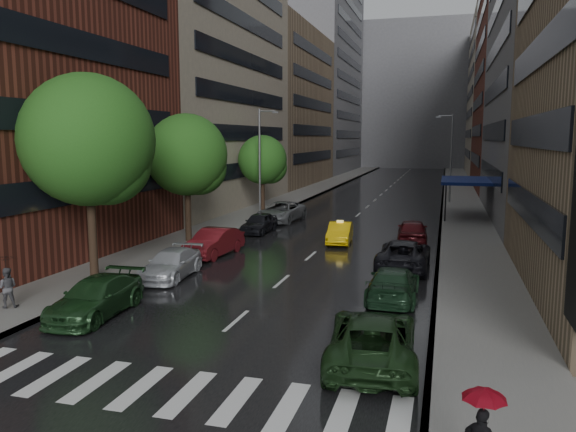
{
  "coord_description": "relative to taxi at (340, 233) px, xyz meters",
  "views": [
    {
      "loc": [
        7.36,
        -14.96,
        6.83
      ],
      "look_at": [
        0.0,
        11.14,
        3.0
      ],
      "focal_mm": 35.0,
      "sensor_mm": 36.0,
      "label": 1
    }
  ],
  "objects": [
    {
      "name": "parked_cars_left",
      "position": [
        -6.28,
        -3.29,
        0.08
      ],
      "size": [
        3.15,
        30.76,
        1.61
      ],
      "color": "#1B3C1D",
      "rests_on": "ground"
    },
    {
      "name": "ped_black_umbrella",
      "position": [
        -9.99,
        -17.74,
        0.72
      ],
      "size": [
        0.98,
        0.98,
        2.09
      ],
      "color": "#49484D",
      "rests_on": "sidewalk_left"
    },
    {
      "name": "parked_cars_right",
      "position": [
        4.52,
        -9.92,
        0.1
      ],
      "size": [
        3.08,
        25.56,
        1.59
      ],
      "color": "black",
      "rests_on": "ground"
    },
    {
      "name": "tree_far",
      "position": [
        -9.48,
        12.73,
        4.12
      ],
      "size": [
        4.4,
        4.4,
        7.01
      ],
      "color": "#382619",
      "rests_on": "ground"
    },
    {
      "name": "sidewalk_right",
      "position": [
        8.12,
        29.59,
        -0.6
      ],
      "size": [
        4.0,
        140.0,
        0.15
      ],
      "primitive_type": "cube",
      "color": "gray",
      "rests_on": "ground"
    },
    {
      "name": "buildings_left",
      "position": [
        -15.88,
        38.37,
        15.32
      ],
      "size": [
        8.0,
        108.0,
        38.0
      ],
      "color": "maroon",
      "rests_on": "ground"
    },
    {
      "name": "ground",
      "position": [
        -0.88,
        -20.41,
        -0.67
      ],
      "size": [
        220.0,
        220.0,
        0.0
      ],
      "primitive_type": "plane",
      "color": "gray",
      "rests_on": "ground"
    },
    {
      "name": "tree_near",
      "position": [
        -9.48,
        -12.79,
        6.0
      ],
      "size": [
        6.11,
        6.11,
        9.74
      ],
      "color": "#382619",
      "rests_on": "ground"
    },
    {
      "name": "street_lamp_left",
      "position": [
        -8.6,
        9.59,
        4.22
      ],
      "size": [
        1.74,
        0.22,
        9.0
      ],
      "color": "gray",
      "rests_on": "sidewalk_left"
    },
    {
      "name": "buildings_right",
      "position": [
        14.11,
        36.29,
        14.36
      ],
      "size": [
        8.05,
        109.1,
        36.0
      ],
      "color": "#937A5B",
      "rests_on": "ground"
    },
    {
      "name": "crosswalk",
      "position": [
        -0.68,
        -22.41,
        -0.66
      ],
      "size": [
        13.15,
        2.8,
        0.01
      ],
      "color": "silver",
      "rests_on": "ground"
    },
    {
      "name": "sidewalk_left",
      "position": [
        -9.88,
        29.59,
        -0.6
      ],
      "size": [
        4.0,
        140.0,
        0.15
      ],
      "primitive_type": "cube",
      "color": "gray",
      "rests_on": "ground"
    },
    {
      "name": "ped_red_umbrella",
      "position": [
        7.33,
        -24.75,
        0.67
      ],
      "size": [
        0.96,
        0.87,
        2.01
      ],
      "color": "black",
      "rests_on": "sidewalk_right"
    },
    {
      "name": "road",
      "position": [
        -0.88,
        29.59,
        -0.67
      ],
      "size": [
        14.0,
        140.0,
        0.01
      ],
      "primitive_type": "cube",
      "color": "black",
      "rests_on": "ground"
    },
    {
      "name": "taxi",
      "position": [
        0.0,
        0.0,
        0.0
      ],
      "size": [
        1.75,
        4.18,
        1.34
      ],
      "primitive_type": "imported",
      "rotation": [
        0.0,
        0.0,
        0.08
      ],
      "color": "yellow",
      "rests_on": "ground"
    },
    {
      "name": "awning",
      "position": [
        8.1,
        14.59,
        2.46
      ],
      "size": [
        4.0,
        8.0,
        3.12
      ],
      "color": "navy",
      "rests_on": "sidewalk_right"
    },
    {
      "name": "building_far",
      "position": [
        -0.88,
        97.59,
        15.33
      ],
      "size": [
        40.0,
        14.0,
        32.0
      ],
      "primitive_type": "cube",
      "color": "slate",
      "rests_on": "ground"
    },
    {
      "name": "street_lamp_right",
      "position": [
        6.84,
        24.59,
        4.22
      ],
      "size": [
        1.74,
        0.22,
        9.0
      ],
      "color": "gray",
      "rests_on": "sidewalk_right"
    },
    {
      "name": "tree_mid",
      "position": [
        -9.48,
        -2.58,
        5.02
      ],
      "size": [
        5.22,
        5.22,
        8.32
      ],
      "color": "#382619",
      "rests_on": "ground"
    }
  ]
}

